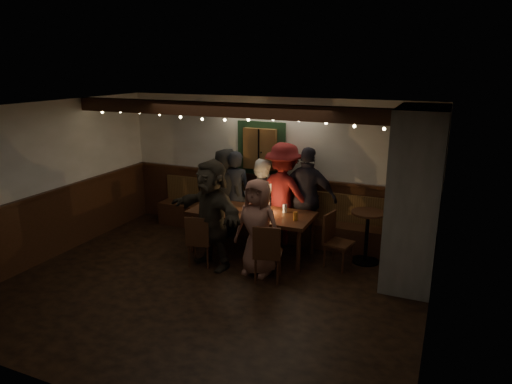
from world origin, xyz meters
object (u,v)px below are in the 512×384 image
at_px(person_b, 236,194).
at_px(person_a, 226,192).
at_px(chair_near_right, 267,250).
at_px(chair_end, 334,237).
at_px(dining_table, 251,215).
at_px(person_c, 261,200).
at_px(person_g, 258,227).
at_px(high_top, 367,230).
at_px(person_e, 308,198).
at_px(person_f, 212,214).
at_px(person_d, 283,194).
at_px(chair_near_left, 199,238).

bearing_deg(person_b, person_a, -16.22).
bearing_deg(chair_near_right, chair_end, 51.32).
bearing_deg(dining_table, person_b, 132.60).
xyz_separation_m(chair_end, person_c, (-1.53, 0.61, 0.27)).
distance_m(chair_end, person_c, 1.68).
xyz_separation_m(dining_table, person_c, (-0.10, 0.68, 0.08)).
distance_m(person_b, person_g, 1.68).
bearing_deg(chair_end, person_c, 158.19).
height_order(high_top, person_e, person_e).
bearing_deg(person_c, person_f, 84.69).
relative_size(person_e, person_f, 1.02).
distance_m(dining_table, person_a, 1.11).
bearing_deg(person_c, person_d, -172.66).
relative_size(chair_near_left, person_a, 0.52).
bearing_deg(chair_near_left, person_f, 33.45).
bearing_deg(person_d, chair_near_left, 69.63).
xyz_separation_m(chair_near_left, person_d, (0.88, 1.50, 0.44)).
height_order(person_c, person_e, person_e).
xyz_separation_m(chair_near_left, chair_near_right, (1.21, -0.09, 0.03)).
xyz_separation_m(dining_table, high_top, (1.88, 0.43, -0.14)).
bearing_deg(person_d, dining_table, 74.54).
xyz_separation_m(dining_table, person_b, (-0.62, 0.67, 0.13)).
height_order(chair_near_left, person_a, person_a).
bearing_deg(chair_near_right, chair_near_left, 175.99).
height_order(chair_end, person_g, person_g).
bearing_deg(person_f, high_top, 49.81).
bearing_deg(person_a, chair_end, -175.29).
xyz_separation_m(chair_end, person_d, (-1.10, 0.63, 0.43)).
bearing_deg(person_e, high_top, 166.90).
xyz_separation_m(chair_near_right, person_b, (-1.28, 1.57, 0.31)).
height_order(person_d, person_e, person_d).
bearing_deg(person_e, chair_near_left, 50.77).
height_order(chair_end, person_c, person_c).
xyz_separation_m(chair_near_left, high_top, (2.43, 1.24, 0.07)).
height_order(person_b, person_g, person_b).
height_order(chair_near_right, chair_end, chair_near_right).
distance_m(person_a, person_d, 1.17).
height_order(person_a, person_f, person_f).
xyz_separation_m(chair_near_left, person_f, (0.18, 0.12, 0.40)).
bearing_deg(person_g, chair_end, 40.31).
distance_m(person_d, person_g, 1.36).
relative_size(person_d, person_e, 1.03).
distance_m(person_b, person_f, 1.39).
relative_size(dining_table, person_c, 1.37).
bearing_deg(person_c, chair_end, 164.06).
bearing_deg(chair_end, dining_table, -177.52).
bearing_deg(chair_end, person_a, 164.00).
relative_size(chair_near_left, person_c, 0.56).
relative_size(chair_near_left, person_d, 0.46).
xyz_separation_m(chair_near_right, high_top, (1.22, 1.32, 0.04)).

